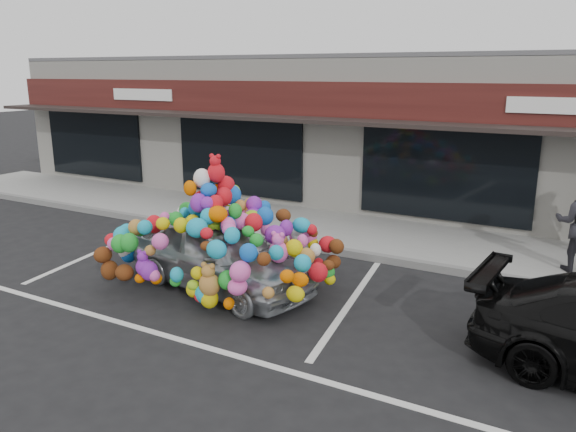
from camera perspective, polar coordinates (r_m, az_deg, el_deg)
The scene contains 8 objects.
ground at distance 10.97m, azimuth -7.76°, elevation -6.28°, with size 90.00×90.00×0.00m, color black.
shop_building at distance 17.81m, azimuth 8.60°, elevation 8.87°, with size 24.00×7.20×4.31m.
sidewalk at distance 14.18m, azimuth 1.91°, elevation -1.01°, with size 26.00×3.00×0.15m, color gray.
kerb at distance 12.91m, azimuth -1.14°, elevation -2.57°, with size 26.00×0.18×0.16m, color slate.
parking_stripe_left at distance 13.18m, azimuth -18.49°, elevation -3.32°, with size 0.12×4.40×0.01m, color silver.
parking_stripe_mid at distance 9.83m, azimuth 6.33°, elevation -8.75°, with size 0.12×4.40×0.01m, color silver.
lane_line at distance 8.20m, azimuth -6.08°, elevation -13.74°, with size 14.00×0.12×0.01m, color silver.
toy_car at distance 10.21m, azimuth -6.90°, elevation -3.09°, with size 2.78×4.33×2.36m.
Camera 1 is at (6.22, -8.16, 3.88)m, focal length 35.00 mm.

